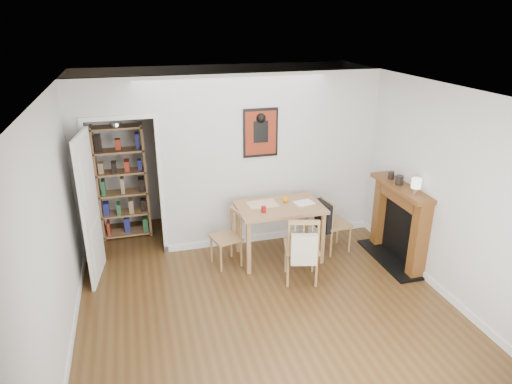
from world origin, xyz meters
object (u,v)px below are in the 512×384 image
object	(u,v)px
chair_left	(226,238)
red_glass	(264,209)
mantel_lamp	(416,184)
chair_right	(334,224)
dining_table	(280,212)
chair_front	(301,247)
orange_fruit	(285,199)
fireplace	(400,221)
bookshelf	(122,183)
ceramic_jar_b	(391,175)
notebook	(304,203)
ceramic_jar_a	(399,180)

from	to	relation	value
chair_left	red_glass	xyz separation A→B (m)	(0.50, -0.17, 0.46)
mantel_lamp	chair_right	bearing A→B (deg)	132.40
red_glass	mantel_lamp	world-z (taller)	mantel_lamp
dining_table	chair_front	size ratio (longest dim) A/B	1.25
chair_right	orange_fruit	bearing A→B (deg)	172.12
orange_fruit	red_glass	bearing A→B (deg)	-147.13
chair_right	fireplace	xyz separation A→B (m)	(0.78, -0.50, 0.18)
chair_left	orange_fruit	distance (m)	1.02
bookshelf	ceramic_jar_b	xyz separation A→B (m)	(3.74, -1.59, 0.31)
chair_right	red_glass	xyz separation A→B (m)	(-1.15, -0.16, 0.43)
chair_left	notebook	bearing A→B (deg)	-0.59
chair_left	red_glass	world-z (taller)	red_glass
chair_left	chair_front	bearing A→B (deg)	-37.25
dining_table	mantel_lamp	xyz separation A→B (m)	(1.60, -0.81, 0.56)
chair_front	mantel_lamp	xyz separation A→B (m)	(1.51, -0.15, 0.80)
notebook	ceramic_jar_a	size ratio (longest dim) A/B	2.09
fireplace	mantel_lamp	distance (m)	0.74
chair_right	ceramic_jar_b	distance (m)	1.09
bookshelf	orange_fruit	xyz separation A→B (m)	(2.26, -1.27, -0.03)
fireplace	orange_fruit	bearing A→B (deg)	158.32
ceramic_jar_a	chair_front	bearing A→B (deg)	-172.38
orange_fruit	ceramic_jar_b	size ratio (longest dim) A/B	0.81
chair_right	fireplace	distance (m)	0.94
fireplace	notebook	world-z (taller)	fireplace
chair_front	ceramic_jar_b	distance (m)	1.72
red_glass	ceramic_jar_b	world-z (taller)	ceramic_jar_b
fireplace	notebook	distance (m)	1.39
chair_left	dining_table	bearing A→B (deg)	-0.38
chair_left	mantel_lamp	bearing A→B (deg)	-18.95
dining_table	notebook	distance (m)	0.38
chair_front	ceramic_jar_a	bearing A→B (deg)	7.62
chair_front	ceramic_jar_a	size ratio (longest dim) A/B	7.50
red_glass	orange_fruit	xyz separation A→B (m)	(0.40, 0.26, -0.00)
bookshelf	notebook	bearing A→B (deg)	-28.66
chair_front	orange_fruit	xyz separation A→B (m)	(0.03, 0.76, 0.38)
chair_right	fireplace	bearing A→B (deg)	-32.90
fireplace	orange_fruit	world-z (taller)	fireplace
fireplace	ceramic_jar_a	xyz separation A→B (m)	(-0.06, 0.04, 0.61)
chair_right	ceramic_jar_a	distance (m)	1.16
chair_left	chair_front	world-z (taller)	chair_front
chair_left	notebook	distance (m)	1.22
dining_table	chair_left	xyz separation A→B (m)	(-0.79, 0.01, -0.32)
chair_front	dining_table	bearing A→B (deg)	97.81
chair_front	mantel_lamp	size ratio (longest dim) A/B	4.68
fireplace	red_glass	bearing A→B (deg)	169.82
chair_right	chair_front	distance (m)	1.01
bookshelf	mantel_lamp	size ratio (longest dim) A/B	8.81
chair_front	bookshelf	xyz separation A→B (m)	(-2.24, 2.03, 0.41)
bookshelf	mantel_lamp	distance (m)	4.35
chair_front	notebook	world-z (taller)	chair_front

